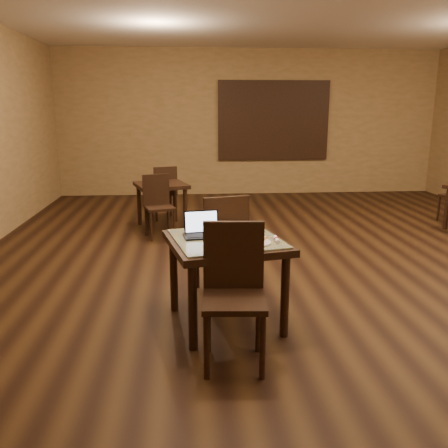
{
  "coord_description": "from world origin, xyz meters",
  "views": [
    {
      "loc": [
        -1.33,
        -5.12,
        1.82
      ],
      "look_at": [
        -1.03,
        -1.18,
        0.85
      ],
      "focal_mm": 38.0,
      "sensor_mm": 36.0,
      "label": 1
    }
  ],
  "objects": [
    {
      "name": "ground",
      "position": [
        0.0,
        0.0,
        0.0
      ],
      "size": [
        10.0,
        10.0,
        0.0
      ],
      "primitive_type": "plane",
      "color": "black",
      "rests_on": "ground"
    },
    {
      "name": "wall_back",
      "position": [
        0.0,
        5.0,
        1.5
      ],
      "size": [
        8.0,
        0.02,
        3.0
      ],
      "primitive_type": "cube",
      "color": "#97754D",
      "rests_on": "ground"
    },
    {
      "name": "mural",
      "position": [
        0.5,
        4.96,
        1.55
      ],
      "size": [
        2.34,
        0.05,
        1.64
      ],
      "color": "#22587F",
      "rests_on": "wall_back"
    },
    {
      "name": "tiled_table",
      "position": [
        -1.02,
        -1.32,
        0.66
      ],
      "size": [
        1.1,
        1.1,
        0.76
      ],
      "rotation": [
        0.0,
        0.0,
        0.21
      ],
      "color": "black",
      "rests_on": "ground"
    },
    {
      "name": "chair_main_near",
      "position": [
        -1.01,
        -1.93,
        0.58
      ],
      "size": [
        0.48,
        0.48,
        1.03
      ],
      "rotation": [
        0.0,
        0.0,
        -0.07
      ],
      "color": "black",
      "rests_on": "ground"
    },
    {
      "name": "chair_main_far",
      "position": [
        -1.0,
        -0.71,
        0.58
      ],
      "size": [
        0.53,
        0.53,
        1.02
      ],
      "rotation": [
        0.0,
        0.0,
        3.37
      ],
      "color": "black",
      "rests_on": "ground"
    },
    {
      "name": "laptop",
      "position": [
        -1.22,
        -1.22,
        0.82
      ],
      "size": [
        0.32,
        0.27,
        0.2
      ],
      "rotation": [
        0.0,
        0.0,
        0.14
      ],
      "color": "black",
      "rests_on": "tiled_table"
    },
    {
      "name": "plate",
      "position": [
        -0.8,
        -1.5,
        0.77
      ],
      "size": [
        0.26,
        0.26,
        0.01
      ],
      "primitive_type": "cylinder",
      "color": "white",
      "rests_on": "tiled_table"
    },
    {
      "name": "pizza_slice",
      "position": [
        -0.8,
        -1.5,
        0.79
      ],
      "size": [
        0.27,
        0.27,
        0.02
      ],
      "primitive_type": null,
      "rotation": [
        0.0,
        0.0,
        0.87
      ],
      "color": "beige",
      "rests_on": "plate"
    },
    {
      "name": "pizza_pan",
      "position": [
        -0.9,
        -1.08,
        0.77
      ],
      "size": [
        0.35,
        0.35,
        0.01
      ],
      "primitive_type": "cylinder",
      "color": "silver",
      "rests_on": "tiled_table"
    },
    {
      "name": "pizza_whole",
      "position": [
        -0.9,
        -1.08,
        0.78
      ],
      "size": [
        0.33,
        0.33,
        0.02
      ],
      "color": "beige",
      "rests_on": "pizza_pan"
    },
    {
      "name": "spatula",
      "position": [
        -0.88,
        -1.1,
        0.79
      ],
      "size": [
        0.25,
        0.22,
        0.01
      ],
      "primitive_type": "cube",
      "rotation": [
        0.0,
        0.0,
        0.9
      ],
      "color": "silver",
      "rests_on": "pizza_whole"
    },
    {
      "name": "napkin_roll",
      "position": [
        -0.62,
        -1.46,
        0.78
      ],
      "size": [
        0.04,
        0.16,
        0.04
      ],
      "rotation": [
        0.0,
        0.0,
        -0.03
      ],
      "color": "white",
      "rests_on": "tiled_table"
    },
    {
      "name": "other_table_b",
      "position": [
        -1.74,
        2.13,
        0.57
      ],
      "size": [
        0.92,
        0.92,
        0.69
      ],
      "rotation": [
        0.0,
        0.0,
        0.29
      ],
      "color": "black",
      "rests_on": "ground"
    },
    {
      "name": "other_table_b_chair_near",
      "position": [
        -1.76,
        1.61,
        0.5
      ],
      "size": [
        0.48,
        0.48,
        0.89
      ],
      "rotation": [
        0.0,
        0.0,
        0.29
      ],
      "color": "black",
      "rests_on": "ground"
    },
    {
      "name": "other_table_b_chair_far",
      "position": [
        -1.71,
        2.65,
        0.5
      ],
      "size": [
        0.48,
        0.48,
        0.89
      ],
      "rotation": [
        0.0,
        0.0,
        3.43
      ],
      "color": "black",
      "rests_on": "ground"
    }
  ]
}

